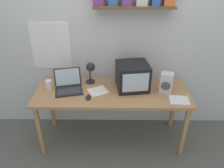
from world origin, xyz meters
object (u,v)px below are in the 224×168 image
object	(u,v)px
laptop	(68,85)
corner_desk	(112,95)
loose_paper_near_laptop	(179,100)
juice_glass	(49,85)
open_notebook	(98,91)
space_heater	(166,83)
computer_mouse	(88,97)
crt_monitor	(132,76)
desk_lamp	(90,69)

from	to	relation	value
laptop	corner_desk	bearing A→B (deg)	-17.39
loose_paper_near_laptop	juice_glass	bearing A→B (deg)	171.72
laptop	open_notebook	xyz separation A→B (m)	(0.36, -0.04, -0.06)
corner_desk	space_heater	bearing A→B (deg)	-0.76
laptop	computer_mouse	distance (m)	0.33
juice_glass	computer_mouse	xyz separation A→B (m)	(0.50, -0.20, -0.04)
computer_mouse	juice_glass	bearing A→B (deg)	157.96
space_heater	open_notebook	bearing A→B (deg)	-164.43
open_notebook	loose_paper_near_laptop	size ratio (longest dim) A/B	1.23
space_heater	corner_desk	bearing A→B (deg)	-164.55
juice_glass	loose_paper_near_laptop	size ratio (longest dim) A/B	0.52
corner_desk	crt_monitor	xyz separation A→B (m)	(0.25, 0.09, 0.22)
laptop	space_heater	xyz separation A→B (m)	(1.17, -0.05, 0.06)
corner_desk	crt_monitor	size ratio (longest dim) A/B	4.43
open_notebook	loose_paper_near_laptop	distance (m)	0.95
space_heater	loose_paper_near_laptop	bearing A→B (deg)	-38.31
space_heater	computer_mouse	xyz separation A→B (m)	(-0.91, -0.15, -0.11)
corner_desk	crt_monitor	bearing A→B (deg)	19.69
space_heater	loose_paper_near_laptop	xyz separation A→B (m)	(0.13, -0.18, -0.12)
juice_glass	desk_lamp	bearing A→B (deg)	14.50
corner_desk	juice_glass	xyz separation A→B (m)	(-0.77, 0.04, 0.12)
crt_monitor	loose_paper_near_laptop	size ratio (longest dim) A/B	1.80
corner_desk	space_heater	distance (m)	0.67
corner_desk	juice_glass	size ratio (longest dim) A/B	15.31
crt_monitor	space_heater	distance (m)	0.41
laptop	space_heater	bearing A→B (deg)	-15.30
corner_desk	loose_paper_near_laptop	xyz separation A→B (m)	(0.77, -0.18, 0.06)
space_heater	desk_lamp	bearing A→B (deg)	-174.82
corner_desk	desk_lamp	bearing A→B (deg)	147.78
open_notebook	laptop	bearing A→B (deg)	173.39
open_notebook	loose_paper_near_laptop	xyz separation A→B (m)	(0.93, -0.19, 0.00)
corner_desk	laptop	size ratio (longest dim) A/B	4.92
space_heater	open_notebook	xyz separation A→B (m)	(-0.81, 0.01, -0.12)
desk_lamp	juice_glass	world-z (taller)	desk_lamp
crt_monitor	laptop	distance (m)	0.78
juice_glass	open_notebook	distance (m)	0.60
crt_monitor	loose_paper_near_laptop	xyz separation A→B (m)	(0.52, -0.27, -0.16)
desk_lamp	space_heater	xyz separation A→B (m)	(0.91, -0.18, -0.09)
laptop	juice_glass	size ratio (longest dim) A/B	3.12
space_heater	juice_glass	bearing A→B (deg)	-165.70
laptop	space_heater	distance (m)	1.17
loose_paper_near_laptop	computer_mouse	bearing A→B (deg)	178.79
laptop	computer_mouse	xyz separation A→B (m)	(0.26, -0.21, -0.05)
corner_desk	loose_paper_near_laptop	world-z (taller)	loose_paper_near_laptop
space_heater	laptop	bearing A→B (deg)	-166.29
laptop	computer_mouse	size ratio (longest dim) A/B	3.54
corner_desk	loose_paper_near_laptop	distance (m)	0.79
desk_lamp	loose_paper_near_laptop	size ratio (longest dim) A/B	1.31
crt_monitor	juice_glass	world-z (taller)	crt_monitor
desk_lamp	open_notebook	size ratio (longest dim) A/B	1.06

